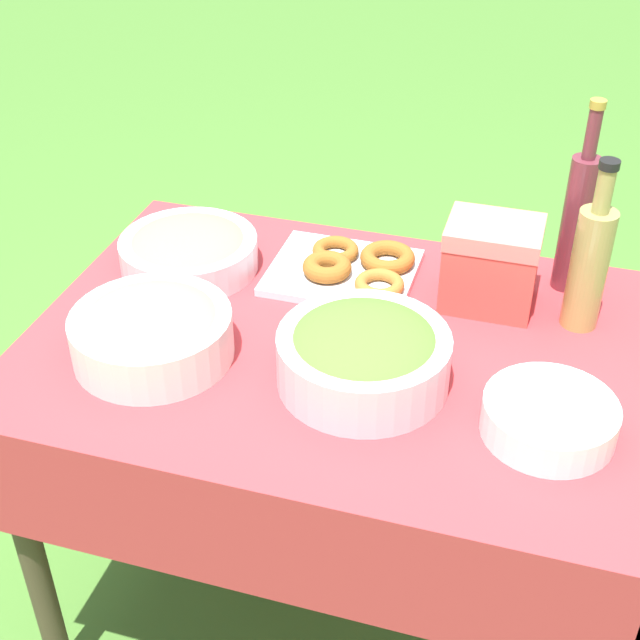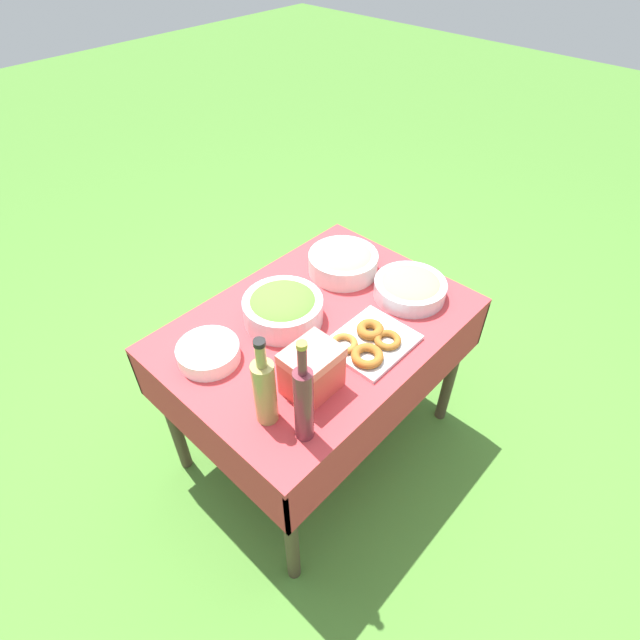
{
  "view_description": "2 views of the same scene",
  "coord_description": "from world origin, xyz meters",
  "px_view_note": "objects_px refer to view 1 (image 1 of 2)",
  "views": [
    {
      "loc": [
        0.35,
        -1.27,
        1.71
      ],
      "look_at": [
        -0.03,
        -0.03,
        0.8
      ],
      "focal_mm": 50.0,
      "sensor_mm": 36.0,
      "label": 1
    },
    {
      "loc": [
        0.99,
        0.93,
        2.0
      ],
      "look_at": [
        0.01,
        0.02,
        0.78
      ],
      "focal_mm": 28.0,
      "sensor_mm": 36.0,
      "label": 2
    }
  ],
  "objects_px": {
    "pasta_bowl": "(152,331)",
    "olive_oil_bottle": "(590,263)",
    "salad_bowl": "(364,354)",
    "wine_bottle": "(577,218)",
    "cooler_box": "(491,264)",
    "donut_platter": "(351,268)",
    "plate_stack": "(549,418)",
    "bread_bowl": "(189,250)"
  },
  "relations": [
    {
      "from": "plate_stack",
      "to": "cooler_box",
      "type": "xyz_separation_m",
      "value": [
        -0.15,
        0.35,
        0.06
      ]
    },
    {
      "from": "salad_bowl",
      "to": "bread_bowl",
      "type": "distance_m",
      "value": 0.51
    },
    {
      "from": "plate_stack",
      "to": "olive_oil_bottle",
      "type": "distance_m",
      "value": 0.34
    },
    {
      "from": "pasta_bowl",
      "to": "olive_oil_bottle",
      "type": "relative_size",
      "value": 0.86
    },
    {
      "from": "salad_bowl",
      "to": "olive_oil_bottle",
      "type": "relative_size",
      "value": 0.89
    },
    {
      "from": "salad_bowl",
      "to": "bread_bowl",
      "type": "xyz_separation_m",
      "value": [
        -0.43,
        0.26,
        -0.02
      ]
    },
    {
      "from": "plate_stack",
      "to": "bread_bowl",
      "type": "relative_size",
      "value": 0.76
    },
    {
      "from": "wine_bottle",
      "to": "olive_oil_bottle",
      "type": "bearing_deg",
      "value": -75.34
    },
    {
      "from": "olive_oil_bottle",
      "to": "cooler_box",
      "type": "xyz_separation_m",
      "value": [
        -0.18,
        0.02,
        -0.04
      ]
    },
    {
      "from": "pasta_bowl",
      "to": "donut_platter",
      "type": "relative_size",
      "value": 0.94
    },
    {
      "from": "cooler_box",
      "to": "donut_platter",
      "type": "bearing_deg",
      "value": 176.78
    },
    {
      "from": "donut_platter",
      "to": "bread_bowl",
      "type": "distance_m",
      "value": 0.33
    },
    {
      "from": "olive_oil_bottle",
      "to": "wine_bottle",
      "type": "height_order",
      "value": "wine_bottle"
    },
    {
      "from": "pasta_bowl",
      "to": "olive_oil_bottle",
      "type": "xyz_separation_m",
      "value": [
        0.72,
        0.32,
        0.08
      ]
    },
    {
      "from": "pasta_bowl",
      "to": "wine_bottle",
      "type": "xyz_separation_m",
      "value": [
        0.69,
        0.45,
        0.1
      ]
    },
    {
      "from": "salad_bowl",
      "to": "plate_stack",
      "type": "relative_size",
      "value": 1.38
    },
    {
      "from": "pasta_bowl",
      "to": "salad_bowl",
      "type": "bearing_deg",
      "value": 5.2
    },
    {
      "from": "donut_platter",
      "to": "wine_bottle",
      "type": "bearing_deg",
      "value": 12.13
    },
    {
      "from": "plate_stack",
      "to": "cooler_box",
      "type": "distance_m",
      "value": 0.38
    },
    {
      "from": "olive_oil_bottle",
      "to": "wine_bottle",
      "type": "xyz_separation_m",
      "value": [
        -0.03,
        0.13,
        0.02
      ]
    },
    {
      "from": "olive_oil_bottle",
      "to": "wine_bottle",
      "type": "relative_size",
      "value": 0.86
    },
    {
      "from": "salad_bowl",
      "to": "cooler_box",
      "type": "bearing_deg",
      "value": 61.25
    },
    {
      "from": "pasta_bowl",
      "to": "donut_platter",
      "type": "distance_m",
      "value": 0.45
    },
    {
      "from": "wine_bottle",
      "to": "bread_bowl",
      "type": "bearing_deg",
      "value": -168.43
    },
    {
      "from": "olive_oil_bottle",
      "to": "pasta_bowl",
      "type": "bearing_deg",
      "value": -155.99
    },
    {
      "from": "donut_platter",
      "to": "olive_oil_bottle",
      "type": "relative_size",
      "value": 0.91
    },
    {
      "from": "plate_stack",
      "to": "wine_bottle",
      "type": "distance_m",
      "value": 0.47
    },
    {
      "from": "pasta_bowl",
      "to": "olive_oil_bottle",
      "type": "distance_m",
      "value": 0.79
    },
    {
      "from": "plate_stack",
      "to": "bread_bowl",
      "type": "xyz_separation_m",
      "value": [
        -0.75,
        0.3,
        0.01
      ]
    },
    {
      "from": "salad_bowl",
      "to": "wine_bottle",
      "type": "distance_m",
      "value": 0.53
    },
    {
      "from": "pasta_bowl",
      "to": "donut_platter",
      "type": "xyz_separation_m",
      "value": [
        0.27,
        0.36,
        -0.03
      ]
    },
    {
      "from": "plate_stack",
      "to": "donut_platter",
      "type": "bearing_deg",
      "value": 139.34
    },
    {
      "from": "salad_bowl",
      "to": "wine_bottle",
      "type": "relative_size",
      "value": 0.76
    },
    {
      "from": "donut_platter",
      "to": "olive_oil_bottle",
      "type": "xyz_separation_m",
      "value": [
        0.45,
        -0.04,
        0.11
      ]
    },
    {
      "from": "plate_stack",
      "to": "olive_oil_bottle",
      "type": "height_order",
      "value": "olive_oil_bottle"
    },
    {
      "from": "pasta_bowl",
      "to": "cooler_box",
      "type": "height_order",
      "value": "cooler_box"
    },
    {
      "from": "pasta_bowl",
      "to": "cooler_box",
      "type": "distance_m",
      "value": 0.64
    },
    {
      "from": "plate_stack",
      "to": "cooler_box",
      "type": "relative_size",
      "value": 1.22
    },
    {
      "from": "olive_oil_bottle",
      "to": "wine_bottle",
      "type": "distance_m",
      "value": 0.13
    },
    {
      "from": "pasta_bowl",
      "to": "wine_bottle",
      "type": "bearing_deg",
      "value": 33.12
    },
    {
      "from": "salad_bowl",
      "to": "donut_platter",
      "type": "distance_m",
      "value": 0.34
    },
    {
      "from": "salad_bowl",
      "to": "olive_oil_bottle",
      "type": "distance_m",
      "value": 0.45
    }
  ]
}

